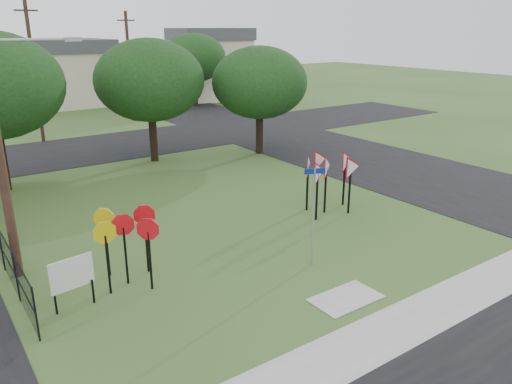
% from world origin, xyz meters
% --- Properties ---
extents(ground, '(140.00, 140.00, 0.00)m').
position_xyz_m(ground, '(0.00, 0.00, 0.00)').
color(ground, '#30521F').
extents(sidewalk, '(30.00, 1.60, 0.02)m').
position_xyz_m(sidewalk, '(0.00, -4.20, 0.01)').
color(sidewalk, '#9C9D94').
rests_on(sidewalk, ground).
extents(planting_strip, '(30.00, 0.80, 0.02)m').
position_xyz_m(planting_strip, '(0.00, -5.40, 0.01)').
color(planting_strip, '#30521F').
rests_on(planting_strip, ground).
extents(street_right, '(8.00, 50.00, 0.02)m').
position_xyz_m(street_right, '(12.00, 10.00, 0.01)').
color(street_right, black).
rests_on(street_right, ground).
extents(street_far, '(60.00, 8.00, 0.02)m').
position_xyz_m(street_far, '(0.00, 20.00, 0.01)').
color(street_far, black).
rests_on(street_far, ground).
extents(curb_pad, '(2.00, 1.20, 0.02)m').
position_xyz_m(curb_pad, '(0.00, -2.40, 0.01)').
color(curb_pad, '#9C9D94').
rests_on(curb_pad, ground).
extents(street_name_sign, '(0.63, 0.28, 3.25)m').
position_xyz_m(street_name_sign, '(0.61, -0.22, 1.85)').
color(street_name_sign, '#989AA0').
rests_on(street_name_sign, ground).
extents(stop_sign_cluster, '(2.11, 2.02, 2.25)m').
position_xyz_m(stop_sign_cluster, '(-4.65, 2.07, 1.68)').
color(stop_sign_cluster, black).
rests_on(stop_sign_cluster, ground).
extents(yield_sign_cluster, '(3.16, 1.75, 2.52)m').
position_xyz_m(yield_sign_cluster, '(4.43, 3.22, 1.85)').
color(yield_sign_cluster, black).
rests_on(yield_sign_cluster, ground).
extents(info_board, '(1.20, 0.21, 1.51)m').
position_xyz_m(info_board, '(-6.43, 1.52, 1.01)').
color(info_board, black).
rests_on(info_board, ground).
extents(far_pole_a, '(1.40, 0.24, 9.00)m').
position_xyz_m(far_pole_a, '(-2.00, 24.00, 4.60)').
color(far_pole_a, '#452C1F').
rests_on(far_pole_a, ground).
extents(far_pole_b, '(1.40, 0.24, 8.50)m').
position_xyz_m(far_pole_b, '(6.00, 28.00, 4.35)').
color(far_pole_b, '#452C1F').
rests_on(far_pole_b, ground).
extents(house_mid, '(8.40, 8.40, 6.20)m').
position_xyz_m(house_mid, '(4.00, 40.00, 3.15)').
color(house_mid, beige).
rests_on(house_mid, ground).
extents(house_right, '(8.30, 8.30, 7.20)m').
position_xyz_m(house_right, '(18.00, 36.00, 3.65)').
color(house_right, beige).
rests_on(house_right, ground).
extents(tree_near_mid, '(6.00, 6.00, 6.80)m').
position_xyz_m(tree_near_mid, '(2.00, 15.00, 4.54)').
color(tree_near_mid, black).
rests_on(tree_near_mid, ground).
extents(tree_near_right, '(5.60, 5.60, 6.33)m').
position_xyz_m(tree_near_right, '(8.00, 13.00, 4.22)').
color(tree_near_right, black).
rests_on(tree_near_right, ground).
extents(tree_far_right, '(6.00, 6.00, 6.80)m').
position_xyz_m(tree_far_right, '(14.00, 32.00, 4.54)').
color(tree_far_right, black).
rests_on(tree_far_right, ground).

